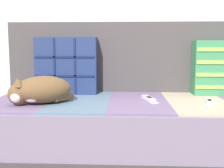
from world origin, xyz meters
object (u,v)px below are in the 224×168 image
throw_pillow_quilted (67,66)px  game_remote_far (149,99)px  game_remote_near (209,102)px  couch (165,135)px  sleeping_cat (39,90)px

throw_pillow_quilted → game_remote_far: throw_pillow_quilted is taller
game_remote_near → game_remote_far: size_ratio=0.97×
couch → throw_pillow_quilted: size_ratio=5.34×
couch → throw_pillow_quilted: (-0.63, 0.20, 0.40)m
sleeping_cat → game_remote_near: size_ratio=1.84×
throw_pillow_quilted → game_remote_far: 0.60m
game_remote_near → game_remote_far: bearing=167.1°
throw_pillow_quilted → sleeping_cat: size_ratio=1.09×
couch → game_remote_near: (0.22, -0.11, 0.23)m
couch → game_remote_near: bearing=-25.7°
game_remote_far → throw_pillow_quilted: bearing=156.5°
throw_pillow_quilted → game_remote_near: throw_pillow_quilted is taller
couch → game_remote_far: game_remote_far is taller
couch → sleeping_cat: sleeping_cat is taller
game_remote_near → game_remote_far: (-0.32, 0.07, 0.00)m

